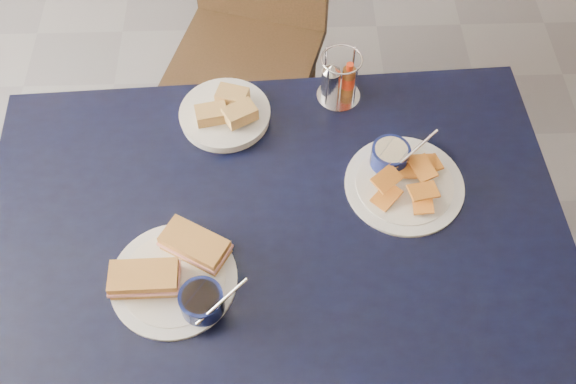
{
  "coord_description": "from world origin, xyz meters",
  "views": [
    {
      "loc": [
        -0.08,
        -0.91,
        1.98
      ],
      "look_at": [
        -0.06,
        -0.15,
        0.82
      ],
      "focal_mm": 40.0,
      "sensor_mm": 36.0,
      "label": 1
    }
  ],
  "objects_px": {
    "dining_table": "(276,238)",
    "condiment_caddy": "(338,81)",
    "sandwich_plate": "(177,275)",
    "bread_basket": "(226,113)",
    "plantain_plate": "(400,174)",
    "chair_far": "(244,21)"
  },
  "relations": [
    {
      "from": "dining_table",
      "to": "condiment_caddy",
      "type": "xyz_separation_m",
      "value": [
        0.16,
        0.37,
        0.12
      ]
    },
    {
      "from": "sandwich_plate",
      "to": "bread_basket",
      "type": "xyz_separation_m",
      "value": [
        0.09,
        0.44,
        -0.0
      ]
    },
    {
      "from": "dining_table",
      "to": "plantain_plate",
      "type": "xyz_separation_m",
      "value": [
        0.29,
        0.11,
        0.08
      ]
    },
    {
      "from": "chair_far",
      "to": "bread_basket",
      "type": "xyz_separation_m",
      "value": [
        -0.03,
        -0.58,
        0.23
      ]
    },
    {
      "from": "dining_table",
      "to": "sandwich_plate",
      "type": "relative_size",
      "value": 4.48
    },
    {
      "from": "dining_table",
      "to": "plantain_plate",
      "type": "bearing_deg",
      "value": 21.4
    },
    {
      "from": "sandwich_plate",
      "to": "plantain_plate",
      "type": "distance_m",
      "value": 0.55
    },
    {
      "from": "chair_far",
      "to": "condiment_caddy",
      "type": "xyz_separation_m",
      "value": [
        0.25,
        -0.51,
        0.26
      ]
    },
    {
      "from": "dining_table",
      "to": "chair_far",
      "type": "relative_size",
      "value": 1.41
    },
    {
      "from": "bread_basket",
      "to": "plantain_plate",
      "type": "bearing_deg",
      "value": -25.51
    },
    {
      "from": "sandwich_plate",
      "to": "bread_basket",
      "type": "height_order",
      "value": "sandwich_plate"
    },
    {
      "from": "sandwich_plate",
      "to": "plantain_plate",
      "type": "relative_size",
      "value": 1.09
    },
    {
      "from": "plantain_plate",
      "to": "bread_basket",
      "type": "relative_size",
      "value": 1.25
    },
    {
      "from": "dining_table",
      "to": "condiment_caddy",
      "type": "bearing_deg",
      "value": 66.41
    },
    {
      "from": "plantain_plate",
      "to": "sandwich_plate",
      "type": "bearing_deg",
      "value": -153.86
    },
    {
      "from": "chair_far",
      "to": "plantain_plate",
      "type": "bearing_deg",
      "value": -63.94
    },
    {
      "from": "sandwich_plate",
      "to": "dining_table",
      "type": "bearing_deg",
      "value": 32.26
    },
    {
      "from": "dining_table",
      "to": "sandwich_plate",
      "type": "height_order",
      "value": "sandwich_plate"
    },
    {
      "from": "bread_basket",
      "to": "condiment_caddy",
      "type": "relative_size",
      "value": 1.62
    },
    {
      "from": "chair_far",
      "to": "sandwich_plate",
      "type": "height_order",
      "value": "chair_far"
    },
    {
      "from": "condiment_caddy",
      "to": "chair_far",
      "type": "bearing_deg",
      "value": 115.94
    },
    {
      "from": "dining_table",
      "to": "chair_far",
      "type": "bearing_deg",
      "value": 95.57
    }
  ]
}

